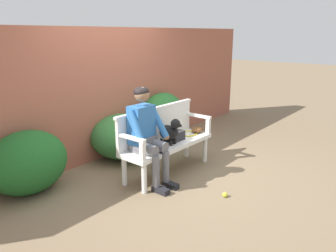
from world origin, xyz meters
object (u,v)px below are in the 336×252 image
object	(u,v)px
garden_bench	(168,147)
tennis_ball	(225,195)
dog_on_bench	(170,131)
tennis_racket	(186,133)
baseball_glove	(197,130)
sports_bag	(174,136)
person_seated	(146,132)

from	to	relation	value
garden_bench	tennis_ball	distance (m)	1.12
garden_bench	dog_on_bench	xyz separation A→B (m)	(-0.04, -0.07, 0.26)
garden_bench	tennis_racket	world-z (taller)	tennis_racket
baseball_glove	sports_bag	bearing A→B (deg)	163.74
baseball_glove	tennis_racket	bearing A→B (deg)	140.80
sports_bag	tennis_ball	world-z (taller)	sports_bag
tennis_racket	person_seated	bearing A→B (deg)	-176.58
person_seated	sports_bag	world-z (taller)	person_seated
tennis_racket	tennis_ball	world-z (taller)	tennis_racket
garden_bench	dog_on_bench	size ratio (longest dim) A/B	4.04
person_seated	tennis_racket	size ratio (longest dim) A/B	2.31
person_seated	sports_bag	bearing A→B (deg)	0.52
person_seated	garden_bench	bearing A→B (deg)	1.50
tennis_ball	tennis_racket	bearing A→B (deg)	59.36
person_seated	tennis_ball	bearing A→B (deg)	-72.28
garden_bench	sports_bag	world-z (taller)	sports_bag
dog_on_bench	baseball_glove	xyz separation A→B (m)	(0.72, 0.03, -0.15)
garden_bench	baseball_glove	world-z (taller)	baseball_glove
person_seated	dog_on_bench	xyz separation A→B (m)	(0.44, -0.05, -0.08)
person_seated	tennis_racket	xyz separation A→B (m)	(0.98, 0.06, -0.26)
person_seated	sports_bag	distance (m)	0.64
person_seated	tennis_ball	world-z (taller)	person_seated
baseball_glove	sports_bag	world-z (taller)	sports_bag
dog_on_bench	sports_bag	world-z (taller)	dog_on_bench
dog_on_bench	tennis_ball	world-z (taller)	dog_on_bench
sports_bag	person_seated	bearing A→B (deg)	-179.48
dog_on_bench	tennis_ball	distance (m)	1.17
dog_on_bench	baseball_glove	world-z (taller)	dog_on_bench
tennis_racket	tennis_ball	size ratio (longest dim) A/B	8.79
tennis_racket	dog_on_bench	bearing A→B (deg)	-168.28
baseball_glove	sports_bag	size ratio (longest dim) A/B	0.79
person_seated	dog_on_bench	distance (m)	0.45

